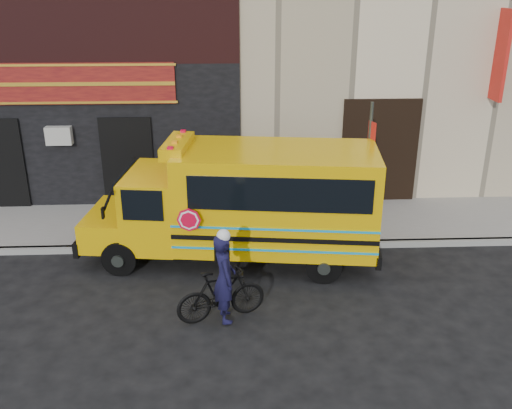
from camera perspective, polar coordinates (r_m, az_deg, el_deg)
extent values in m
plane|color=black|center=(12.00, -1.00, -10.01)|extent=(120.00, 120.00, 0.00)
cube|color=gray|center=(14.24, -1.28, -4.20)|extent=(40.00, 0.20, 0.15)
cube|color=gray|center=(15.60, -1.40, -1.77)|extent=(40.00, 3.00, 0.15)
cube|color=black|center=(16.96, -18.82, 6.45)|extent=(10.00, 0.30, 4.00)
cube|color=#341111|center=(16.45, -20.37, 18.25)|extent=(10.00, 0.28, 3.00)
cube|color=#4E0B11|center=(16.49, -19.62, 11.30)|extent=(6.50, 0.12, 1.10)
cube|color=black|center=(16.61, -12.66, 4.08)|extent=(1.30, 0.10, 2.50)
cube|color=red|center=(17.06, 23.33, 13.51)|extent=(0.10, 0.70, 2.40)
cylinder|color=black|center=(13.33, -13.46, -5.21)|extent=(0.83, 0.37, 0.80)
cylinder|color=black|center=(14.97, -11.35, -1.92)|extent=(0.83, 0.37, 0.80)
cylinder|color=black|center=(12.74, 6.78, -6.05)|extent=(0.83, 0.37, 0.80)
cylinder|color=black|center=(14.45, 6.54, -2.52)|extent=(0.83, 0.37, 0.80)
cube|color=#D7A304|center=(14.11, -14.22, -1.92)|extent=(1.23, 2.11, 0.70)
cube|color=black|center=(14.39, -16.21, -2.74)|extent=(0.36, 2.05, 0.35)
cube|color=#D7A304|center=(13.61, -10.02, -0.17)|extent=(1.44, 2.23, 1.70)
cube|color=black|center=(13.62, -12.45, 1.46)|extent=(0.27, 1.79, 0.90)
cube|color=#D7A304|center=(13.09, 2.07, 0.76)|extent=(4.73, 2.72, 2.25)
cube|color=black|center=(13.63, 11.65, -3.72)|extent=(0.38, 2.20, 0.30)
cube|color=black|center=(11.88, 2.35, 0.97)|extent=(3.88, 0.50, 0.75)
cube|color=#D7A304|center=(13.00, -7.87, 5.80)|extent=(0.69, 1.65, 0.28)
cylinder|color=red|center=(12.12, -6.74, -1.54)|extent=(0.52, 0.09, 0.52)
cylinder|color=#373E39|center=(14.20, 11.03, 2.87)|extent=(0.08, 0.08, 3.61)
cube|color=red|center=(13.81, 11.53, 7.19)|extent=(0.11, 0.31, 0.45)
cube|color=white|center=(13.96, 11.36, 4.96)|extent=(0.11, 0.31, 0.39)
imported|color=black|center=(11.32, -3.51, -8.99)|extent=(1.86, 1.01, 1.08)
imported|color=black|center=(11.06, -3.17, -7.57)|extent=(0.56, 0.74, 1.82)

